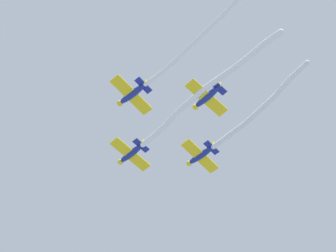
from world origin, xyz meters
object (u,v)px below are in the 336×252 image
Objects in this scene: airplane_lead at (131,154)px; airplane_right_wing at (200,156)px; airplane_left_wing at (132,94)px; airplane_slot at (207,97)px.

airplane_right_wing is (4.62, 10.38, 0.30)m from airplane_lead.
airplane_slot is (4.62, 10.39, 0.20)m from airplane_left_wing.
airplane_right_wing reaches higher than airplane_lead.
airplane_slot is at bearing -179.03° from airplane_lead.
airplane_right_wing is at bearing -92.10° from airplane_left_wing.
airplane_left_wing is 11.37m from airplane_slot.
airplane_lead is 1.01× the size of airplane_left_wing.
airplane_lead reaches higher than airplane_slot.
airplane_left_wing is 0.99× the size of airplane_slot.
airplane_right_wing is 11.37m from airplane_slot.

